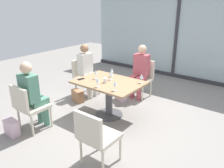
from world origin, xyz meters
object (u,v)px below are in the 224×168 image
object	(u,v)px
wine_glass_5	(112,70)
handbag_0	(78,96)
wine_glass_3	(115,84)
wine_glass_2	(96,72)
chair_near_window	(142,76)
wine_glass_0	(98,80)
wine_glass_1	(142,76)
handbag_2	(12,128)
person_far_left	(87,68)
person_near_window	(140,69)
chair_front_left	(28,105)
dining_table_main	(109,90)
cell_phone_on_table	(81,79)
coffee_cup	(105,80)
chair_far_left	(84,75)
wine_glass_4	(111,74)
chair_front_right	(96,135)
handbag_1	(121,95)
person_front_left	(32,92)

from	to	relation	value
wine_glass_5	handbag_0	distance (m)	1.13
wine_glass_3	handbag_0	xyz separation A→B (m)	(-1.36, 0.40, -0.72)
wine_glass_2	chair_near_window	bearing A→B (deg)	76.80
wine_glass_0	wine_glass_1	bearing A→B (deg)	52.21
wine_glass_1	handbag_0	xyz separation A→B (m)	(-1.52, -0.23, -0.72)
wine_glass_5	handbag_2	bearing A→B (deg)	-112.10
wine_glass_2	person_far_left	bearing A→B (deg)	144.38
person_near_window	wine_glass_3	distance (m)	1.54
chair_front_left	person_near_window	world-z (taller)	person_near_window
dining_table_main	chair_front_left	size ratio (longest dim) A/B	1.48
cell_phone_on_table	coffee_cup	bearing A→B (deg)	24.27
chair_far_left	handbag_2	world-z (taller)	chair_far_left
wine_glass_4	coffee_cup	world-z (taller)	wine_glass_4
person_far_left	wine_glass_0	size ratio (longest dim) A/B	6.81
chair_near_window	wine_glass_0	distance (m)	1.68
handbag_0	cell_phone_on_table	bearing A→B (deg)	-21.16
wine_glass_0	wine_glass_1	xyz separation A→B (m)	(0.52, 0.67, 0.00)
handbag_2	chair_near_window	bearing A→B (deg)	77.22
wine_glass_1	coffee_cup	xyz separation A→B (m)	(-0.56, -0.41, -0.09)
person_near_window	handbag_0	bearing A→B (deg)	-132.19
wine_glass_0	wine_glass_1	world-z (taller)	same
cell_phone_on_table	handbag_2	distance (m)	1.53
chair_far_left	handbag_2	distance (m)	2.15
chair_front_left	handbag_0	world-z (taller)	chair_front_left
coffee_cup	person_near_window	bearing A→B (deg)	89.17
wine_glass_1	wine_glass_0	bearing A→B (deg)	-127.79
wine_glass_3	handbag_2	size ratio (longest dim) A/B	0.62
cell_phone_on_table	handbag_0	size ratio (longest dim) A/B	0.48
person_far_left	wine_glass_4	distance (m)	1.12
chair_front_right	cell_phone_on_table	xyz separation A→B (m)	(-1.31, 1.06, 0.24)
person_far_left	handbag_1	xyz separation A→B (m)	(0.81, 0.24, -0.56)
dining_table_main	person_far_left	distance (m)	1.18
person_near_window	person_front_left	world-z (taller)	same
wine_glass_1	coffee_cup	size ratio (longest dim) A/B	2.06
handbag_1	handbag_2	distance (m)	2.43
person_far_left	handbag_2	bearing A→B (deg)	-85.89
cell_phone_on_table	handbag_0	distance (m)	0.82
chair_far_left	chair_front_left	xyz separation A→B (m)	(0.38, -1.80, 0.00)
dining_table_main	wine_glass_1	world-z (taller)	wine_glass_1
chair_front_right	wine_glass_5	size ratio (longest dim) A/B	4.70
cell_phone_on_table	handbag_0	bearing A→B (deg)	153.95
chair_front_right	wine_glass_5	distance (m)	1.86
handbag_1	chair_near_window	bearing A→B (deg)	90.05
wine_glass_5	wine_glass_3	bearing A→B (deg)	-48.60
wine_glass_2	coffee_cup	xyz separation A→B (m)	(0.29, -0.06, -0.09)
chair_front_right	handbag_0	bearing A→B (deg)	141.97
chair_near_window	cell_phone_on_table	distance (m)	1.63
chair_front_left	chair_front_right	bearing A→B (deg)	0.00
dining_table_main	wine_glass_2	bearing A→B (deg)	-175.45
wine_glass_1	cell_phone_on_table	bearing A→B (deg)	-152.78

